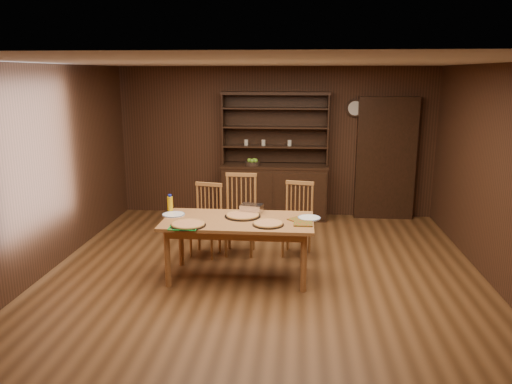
# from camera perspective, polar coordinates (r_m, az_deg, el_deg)

# --- Properties ---
(floor) EXTENTS (6.00, 6.00, 0.00)m
(floor) POSITION_cam_1_polar(r_m,az_deg,el_deg) (6.25, 0.77, -9.95)
(floor) COLOR brown
(floor) RESTS_ON ground
(room_shell) EXTENTS (6.00, 6.00, 6.00)m
(room_shell) POSITION_cam_1_polar(r_m,az_deg,el_deg) (5.81, 0.81, 4.49)
(room_shell) COLOR silver
(room_shell) RESTS_ON floor
(china_hutch) EXTENTS (1.84, 0.52, 2.17)m
(china_hutch) POSITION_cam_1_polar(r_m,az_deg,el_deg) (8.69, 2.12, 0.90)
(china_hutch) COLOR black
(china_hutch) RESTS_ON floor
(doorway) EXTENTS (1.00, 0.18, 2.10)m
(doorway) POSITION_cam_1_polar(r_m,az_deg,el_deg) (8.86, 14.59, 3.71)
(doorway) COLOR black
(doorway) RESTS_ON floor
(wall_clock) EXTENTS (0.30, 0.05, 0.30)m
(wall_clock) POSITION_cam_1_polar(r_m,az_deg,el_deg) (8.75, 11.26, 9.38)
(wall_clock) COLOR black
(wall_clock) RESTS_ON room_shell
(dining_table) EXTENTS (1.82, 0.91, 0.75)m
(dining_table) POSITION_cam_1_polar(r_m,az_deg,el_deg) (6.09, -2.05, -3.93)
(dining_table) COLOR #A76D3A
(dining_table) RESTS_ON floor
(chair_left) EXTENTS (0.48, 0.47, 1.00)m
(chair_left) POSITION_cam_1_polar(r_m,az_deg,el_deg) (6.97, -5.64, -2.88)
(chair_left) COLOR #A87739
(chair_left) RESTS_ON floor
(chair_center) EXTENTS (0.46, 0.44, 1.12)m
(chair_center) POSITION_cam_1_polar(r_m,az_deg,el_deg) (7.00, -1.78, -2.19)
(chair_center) COLOR #A87739
(chair_center) RESTS_ON floor
(chair_right) EXTENTS (0.49, 0.47, 1.02)m
(chair_right) POSITION_cam_1_polar(r_m,az_deg,el_deg) (6.97, 4.81, -2.77)
(chair_right) COLOR #A87739
(chair_right) RESTS_ON floor
(pizza_left) EXTENTS (0.42, 0.42, 0.04)m
(pizza_left) POSITION_cam_1_polar(r_m,az_deg,el_deg) (5.86, -7.77, -3.68)
(pizza_left) COLOR black
(pizza_left) RESTS_ON dining_table
(pizza_right) EXTENTS (0.37, 0.37, 0.04)m
(pizza_right) POSITION_cam_1_polar(r_m,az_deg,el_deg) (5.84, 1.40, -3.63)
(pizza_right) COLOR black
(pizza_right) RESTS_ON dining_table
(pizza_center) EXTENTS (0.45, 0.45, 0.04)m
(pizza_center) POSITION_cam_1_polar(r_m,az_deg,el_deg) (6.17, -1.54, -2.68)
(pizza_center) COLOR black
(pizza_center) RESTS_ON dining_table
(cooling_rack) EXTENTS (0.33, 0.33, 0.01)m
(cooling_rack) POSITION_cam_1_polar(r_m,az_deg,el_deg) (5.84, -8.18, -3.87)
(cooling_rack) COLOR #0C9F2D
(cooling_rack) RESTS_ON dining_table
(plate_left) EXTENTS (0.28, 0.28, 0.02)m
(plate_left) POSITION_cam_1_polar(r_m,az_deg,el_deg) (6.33, -9.40, -2.54)
(plate_left) COLOR white
(plate_left) RESTS_ON dining_table
(plate_right) EXTENTS (0.28, 0.28, 0.02)m
(plate_right) POSITION_cam_1_polar(r_m,az_deg,el_deg) (6.13, 6.10, -2.94)
(plate_right) COLOR white
(plate_right) RESTS_ON dining_table
(foil_dish) EXTENTS (0.30, 0.24, 0.11)m
(foil_dish) POSITION_cam_1_polar(r_m,az_deg,el_deg) (6.34, -0.49, -1.90)
(foil_dish) COLOR white
(foil_dish) RESTS_ON dining_table
(juice_bottle) EXTENTS (0.07, 0.07, 0.23)m
(juice_bottle) POSITION_cam_1_polar(r_m,az_deg,el_deg) (6.46, -9.79, -1.33)
(juice_bottle) COLOR #EFB00C
(juice_bottle) RESTS_ON dining_table
(pot_holder_a) EXTENTS (0.22, 0.22, 0.02)m
(pot_holder_a) POSITION_cam_1_polar(r_m,az_deg,el_deg) (5.90, 5.40, -3.61)
(pot_holder_a) COLOR #A72313
(pot_holder_a) RESTS_ON dining_table
(pot_holder_b) EXTENTS (0.26, 0.26, 0.01)m
(pot_holder_b) POSITION_cam_1_polar(r_m,az_deg,el_deg) (6.05, 4.74, -3.15)
(pot_holder_b) COLOR #A72313
(pot_holder_b) RESTS_ON dining_table
(fruit_bowl) EXTENTS (0.27, 0.27, 0.12)m
(fruit_bowl) POSITION_cam_1_polar(r_m,az_deg,el_deg) (8.58, -0.41, 3.39)
(fruit_bowl) COLOR black
(fruit_bowl) RESTS_ON china_hutch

